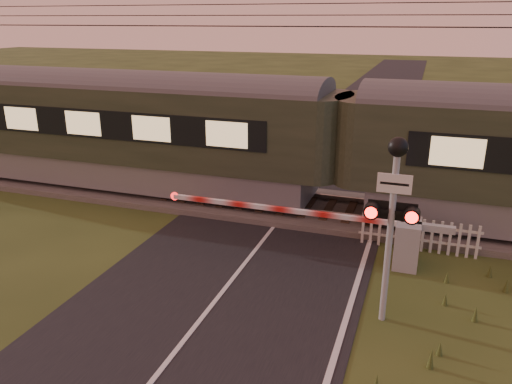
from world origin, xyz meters
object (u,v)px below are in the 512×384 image
at_px(crossing_signal, 393,199).
at_px(picket_fence, 418,235).
at_px(train, 342,145).
at_px(boom_gate, 392,239).

xyz_separation_m(crossing_signal, picket_fence, (0.55, 3.50, -2.12)).
height_order(crossing_signal, picket_fence, crossing_signal).
distance_m(train, picket_fence, 3.51).
xyz_separation_m(boom_gate, crossing_signal, (0.06, -2.57, 1.92)).
bearing_deg(picket_fence, boom_gate, -123.23).
distance_m(train, boom_gate, 3.68).
bearing_deg(train, picket_fence, -38.25).
relative_size(boom_gate, crossing_signal, 1.98).
bearing_deg(boom_gate, crossing_signal, -88.60).
xyz_separation_m(train, boom_gate, (1.79, -2.82, -1.53)).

